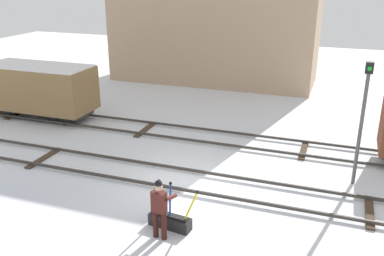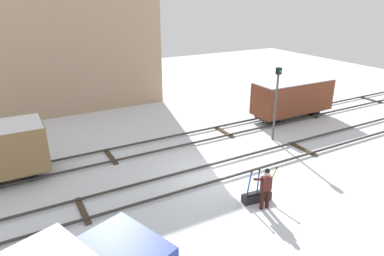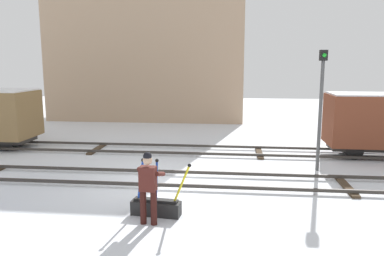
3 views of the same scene
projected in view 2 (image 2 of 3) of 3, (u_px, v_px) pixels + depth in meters
name	position (u px, v px, depth m)	size (l,w,h in m)	color
ground_plane	(211.00, 175.00, 15.99)	(60.00, 60.00, 0.00)	silver
track_main_line	(211.00, 173.00, 15.95)	(44.00, 1.94, 0.18)	#38332D
track_siding_near	(172.00, 142.00, 19.33)	(44.00, 1.94, 0.18)	#38332D
switch_lever_frame	(257.00, 195.00, 13.94)	(1.54, 0.50, 1.45)	black
rail_worker	(265.00, 186.00, 13.21)	(0.59, 0.68, 1.75)	#351511
signal_post	(276.00, 97.00, 19.03)	(0.24, 0.32, 4.20)	#4C4C4C
apartment_building	(63.00, 32.00, 24.35)	(13.08, 5.30, 10.71)	tan
freight_car_mid_siding	(293.00, 97.00, 22.91)	(5.57, 2.03, 2.57)	#2D2B28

